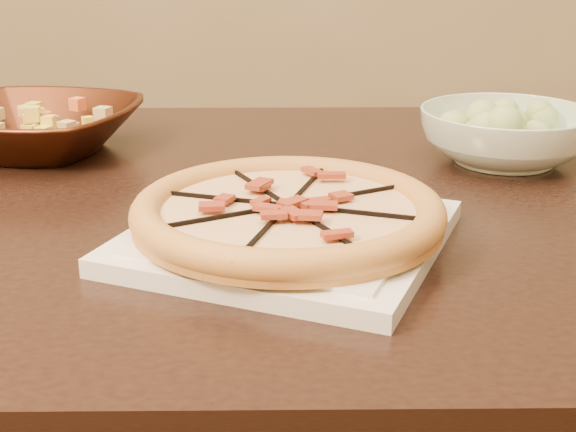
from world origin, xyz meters
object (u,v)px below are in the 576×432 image
object	(u,v)px
bronze_bowl	(36,129)
salad_bowl	(505,136)
pizza	(288,212)
dining_table	(206,270)
plate	(288,235)

from	to	relation	value
bronze_bowl	salad_bowl	xyz separation A→B (m)	(0.62, 0.02, 0.00)
bronze_bowl	pizza	bearing A→B (deg)	-38.78
dining_table	pizza	bearing A→B (deg)	-53.63
plate	pizza	bearing A→B (deg)	160.11
dining_table	salad_bowl	world-z (taller)	salad_bowl
plate	bronze_bowl	distance (m)	0.48
salad_bowl	bronze_bowl	bearing A→B (deg)	-178.52
plate	salad_bowl	distance (m)	0.40
pizza	salad_bowl	bearing A→B (deg)	51.47
plate	salad_bowl	size ratio (longest dim) A/B	1.57
dining_table	pizza	world-z (taller)	pizza
plate	salad_bowl	xyz separation A→B (m)	(0.25, 0.32, 0.02)
dining_table	plate	bearing A→B (deg)	-53.62
dining_table	plate	world-z (taller)	plate
pizza	bronze_bowl	distance (m)	0.48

